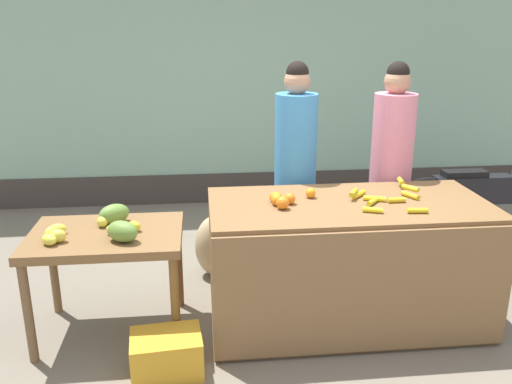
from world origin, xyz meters
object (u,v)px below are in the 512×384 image
(vendor_woman_pink_shirt, at_px, (390,173))
(vendor_woman_blue_shirt, at_px, (295,174))
(produce_crate, at_px, (167,354))
(parked_motorcycle, at_px, (471,199))
(produce_sack, at_px, (216,246))

(vendor_woman_pink_shirt, bearing_deg, vendor_woman_blue_shirt, 176.87)
(vendor_woman_blue_shirt, xyz_separation_m, produce_crate, (-1.02, -1.23, -0.80))
(parked_motorcycle, height_order, produce_crate, parked_motorcycle)
(vendor_woman_blue_shirt, xyz_separation_m, vendor_woman_pink_shirt, (0.79, -0.04, -0.00))
(vendor_woman_blue_shirt, distance_m, parked_motorcycle, 2.16)
(produce_sack, bearing_deg, produce_crate, -104.79)
(parked_motorcycle, height_order, produce_sack, parked_motorcycle)
(vendor_woman_blue_shirt, relative_size, produce_crate, 4.18)
(vendor_woman_blue_shirt, distance_m, produce_sack, 0.94)
(vendor_woman_blue_shirt, height_order, vendor_woman_pink_shirt, vendor_woman_blue_shirt)
(parked_motorcycle, bearing_deg, vendor_woman_pink_shirt, -146.27)
(produce_crate, bearing_deg, vendor_woman_blue_shirt, 50.41)
(vendor_woman_pink_shirt, height_order, produce_crate, vendor_woman_pink_shirt)
(parked_motorcycle, relative_size, produce_crate, 3.64)
(vendor_woman_pink_shirt, height_order, parked_motorcycle, vendor_woman_pink_shirt)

